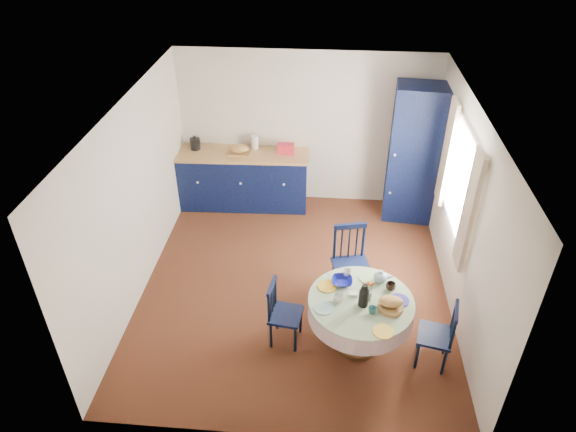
# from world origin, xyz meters

# --- Properties ---
(floor) EXTENTS (4.50, 4.50, 0.00)m
(floor) POSITION_xyz_m (0.00, 0.00, 0.00)
(floor) COLOR black
(floor) RESTS_ON ground
(ceiling) EXTENTS (4.50, 4.50, 0.00)m
(ceiling) POSITION_xyz_m (0.00, 0.00, 2.50)
(ceiling) COLOR white
(ceiling) RESTS_ON wall_back
(wall_back) EXTENTS (4.00, 0.02, 2.50)m
(wall_back) POSITION_xyz_m (0.00, 2.25, 1.25)
(wall_back) COLOR silver
(wall_back) RESTS_ON floor
(wall_left) EXTENTS (0.02, 4.50, 2.50)m
(wall_left) POSITION_xyz_m (-2.00, 0.00, 1.25)
(wall_left) COLOR silver
(wall_left) RESTS_ON floor
(wall_right) EXTENTS (0.02, 4.50, 2.50)m
(wall_right) POSITION_xyz_m (2.00, 0.00, 1.25)
(wall_right) COLOR silver
(wall_right) RESTS_ON floor
(window) EXTENTS (0.10, 1.74, 1.45)m
(window) POSITION_xyz_m (1.95, 0.30, 1.52)
(window) COLOR white
(window) RESTS_ON wall_right
(kitchen_counter) EXTENTS (2.14, 0.74, 1.19)m
(kitchen_counter) POSITION_xyz_m (-0.99, 1.96, 0.49)
(kitchen_counter) COLOR black
(kitchen_counter) RESTS_ON floor
(pantry_cabinet) EXTENTS (0.80, 0.61, 2.16)m
(pantry_cabinet) POSITION_xyz_m (1.66, 1.85, 1.08)
(pantry_cabinet) COLOR black
(pantry_cabinet) RESTS_ON floor
(dining_table) EXTENTS (1.17, 1.17, 0.99)m
(dining_table) POSITION_xyz_m (0.81, -1.00, 0.59)
(dining_table) COLOR #562C18
(dining_table) RESTS_ON floor
(chair_left) EXTENTS (0.40, 0.42, 0.84)m
(chair_left) POSITION_xyz_m (-0.07, -0.98, 0.42)
(chair_left) COLOR black
(chair_left) RESTS_ON floor
(chair_far) EXTENTS (0.54, 0.52, 1.02)m
(chair_far) POSITION_xyz_m (0.71, -0.12, 0.52)
(chair_far) COLOR black
(chair_far) RESTS_ON floor
(chair_right) EXTENTS (0.43, 0.45, 0.85)m
(chair_right) POSITION_xyz_m (1.66, -1.17, 0.43)
(chair_right) COLOR black
(chair_right) RESTS_ON floor
(mug_a) EXTENTS (0.12, 0.12, 0.10)m
(mug_a) POSITION_xyz_m (0.54, -1.04, 0.76)
(mug_a) COLOR silver
(mug_a) RESTS_ON dining_table
(mug_b) EXTENTS (0.09, 0.09, 0.08)m
(mug_b) POSITION_xyz_m (0.91, -1.19, 0.75)
(mug_b) COLOR #2A646A
(mug_b) RESTS_ON dining_table
(mug_c) EXTENTS (0.11, 0.11, 0.09)m
(mug_c) POSITION_xyz_m (1.13, -0.79, 0.75)
(mug_c) COLOR black
(mug_c) RESTS_ON dining_table
(mug_d) EXTENTS (0.10, 0.10, 0.10)m
(mug_d) POSITION_xyz_m (0.64, -0.61, 0.76)
(mug_d) COLOR silver
(mug_d) RESTS_ON dining_table
(cobalt_bowl) EXTENTS (0.24, 0.24, 0.06)m
(cobalt_bowl) POSITION_xyz_m (0.59, -0.74, 0.74)
(cobalt_bowl) COLOR navy
(cobalt_bowl) RESTS_ON dining_table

